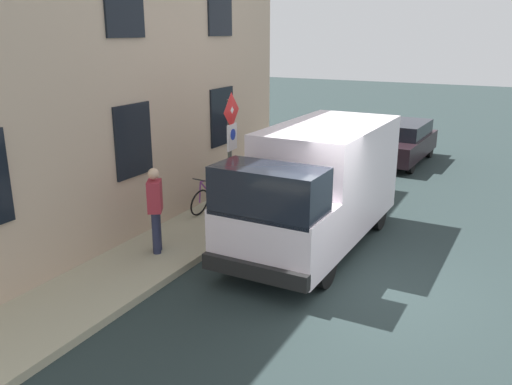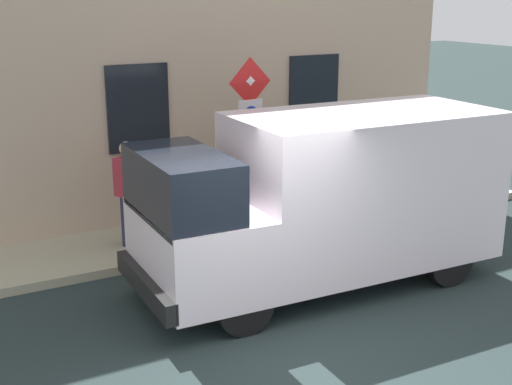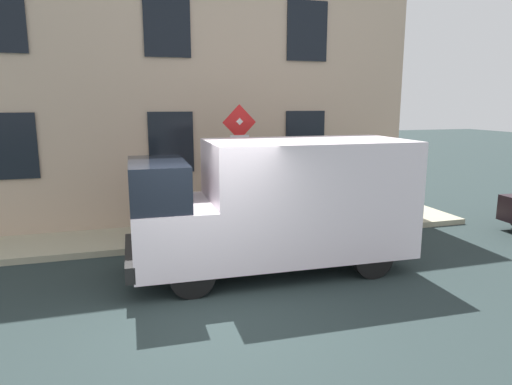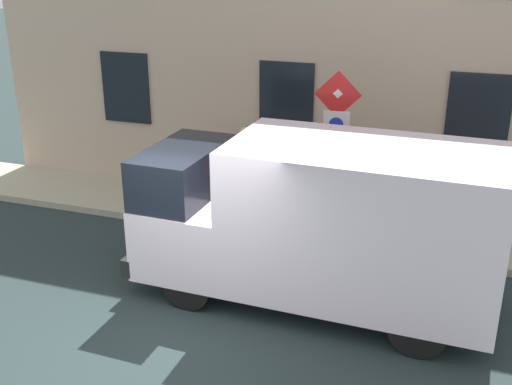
# 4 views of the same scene
# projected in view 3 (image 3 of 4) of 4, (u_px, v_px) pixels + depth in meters

# --- Properties ---
(ground_plane) EXTENTS (80.00, 80.00, 0.00)m
(ground_plane) POSITION_uv_depth(u_px,v_px,m) (214.00, 314.00, 7.04)
(ground_plane) COLOR #243030
(sidewalk_slab) EXTENTS (1.78, 15.00, 0.14)m
(sidewalk_slab) POSITION_uv_depth(u_px,v_px,m) (179.00, 236.00, 10.92)
(sidewalk_slab) COLOR #ABA68A
(sidewalk_slab) RESTS_ON ground_plane
(building_facade) EXTENTS (0.75, 13.00, 6.95)m
(building_facade) POSITION_uv_depth(u_px,v_px,m) (168.00, 91.00, 11.43)
(building_facade) COLOR #C4A98F
(building_facade) RESTS_ON ground_plane
(sign_post_stacked) EXTENTS (0.17, 0.56, 2.89)m
(sign_post_stacked) POSITION_uv_depth(u_px,v_px,m) (239.00, 153.00, 10.27)
(sign_post_stacked) COLOR #474C47
(sign_post_stacked) RESTS_ON sidewalk_slab
(delivery_van) EXTENTS (2.14, 5.38, 2.50)m
(delivery_van) POSITION_uv_depth(u_px,v_px,m) (277.00, 202.00, 8.69)
(delivery_van) COLOR white
(delivery_van) RESTS_ON ground_plane
(bicycle_green) EXTENTS (0.46, 1.71, 0.89)m
(bicycle_green) POSITION_uv_depth(u_px,v_px,m) (289.00, 207.00, 11.99)
(bicycle_green) COLOR black
(bicycle_green) RESTS_ON sidewalk_slab
(bicycle_purple) EXTENTS (0.46, 1.72, 0.89)m
(bicycle_purple) POSITION_uv_depth(u_px,v_px,m) (262.00, 209.00, 11.78)
(bicycle_purple) COLOR black
(bicycle_purple) RESTS_ON sidewalk_slab
(pedestrian) EXTENTS (0.43, 0.48, 1.72)m
(pedestrian) POSITION_uv_depth(u_px,v_px,m) (154.00, 196.00, 10.56)
(pedestrian) COLOR #262B47
(pedestrian) RESTS_ON sidewalk_slab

